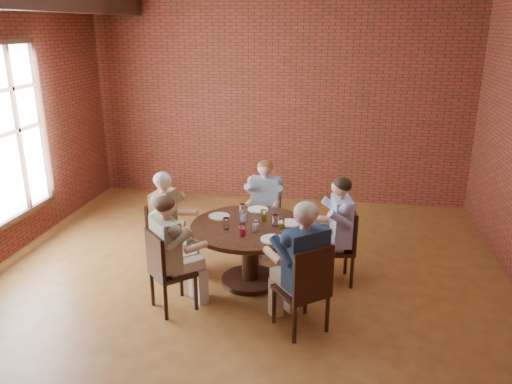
% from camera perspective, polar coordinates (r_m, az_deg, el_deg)
% --- Properties ---
extents(floor, '(7.00, 7.00, 0.00)m').
position_cam_1_polar(floor, '(5.96, -2.24, -11.56)').
color(floor, olive).
rests_on(floor, ground).
extents(wall_back, '(7.00, 0.00, 7.00)m').
position_cam_1_polar(wall_back, '(8.70, 2.50, 10.03)').
color(wall_back, maroon).
rests_on(wall_back, ground).
extents(wall_front, '(7.00, 0.00, 7.00)m').
position_cam_1_polar(wall_front, '(2.29, -22.33, -17.27)').
color(wall_front, maroon).
rests_on(wall_front, ground).
extents(dining_table, '(1.41, 1.41, 0.75)m').
position_cam_1_polar(dining_table, '(5.97, -0.66, -5.78)').
color(dining_table, black).
rests_on(dining_table, floor).
extents(chair_a, '(0.50, 0.50, 0.93)m').
position_cam_1_polar(chair_a, '(6.09, 9.80, -5.76)').
color(chair_a, black).
rests_on(chair_a, floor).
extents(diner_a, '(0.74, 0.64, 1.33)m').
position_cam_1_polar(diner_a, '(6.01, 9.09, -4.43)').
color(diner_a, '#4859BB').
rests_on(diner_a, floor).
extents(chair_b, '(0.41, 0.41, 0.90)m').
position_cam_1_polar(chair_b, '(6.92, 1.09, -2.57)').
color(chair_b, black).
rests_on(chair_b, floor).
extents(diner_b, '(0.51, 0.62, 1.27)m').
position_cam_1_polar(diner_b, '(6.80, 0.98, -1.68)').
color(diner_b, gray).
rests_on(diner_b, floor).
extents(chair_c, '(0.46, 0.46, 0.92)m').
position_cam_1_polar(chair_c, '(6.40, -10.59, -4.67)').
color(chair_c, black).
rests_on(chair_c, floor).
extents(diner_c, '(0.68, 0.58, 1.30)m').
position_cam_1_polar(diner_c, '(6.30, -10.02, -3.52)').
color(diner_c, brown).
rests_on(diner_c, floor).
extents(chair_d, '(0.59, 0.59, 0.93)m').
position_cam_1_polar(chair_d, '(5.51, -10.31, -8.57)').
color(chair_d, black).
rests_on(chair_d, floor).
extents(diner_d, '(0.82, 0.81, 1.31)m').
position_cam_1_polar(diner_d, '(5.47, -9.61, -6.94)').
color(diner_d, gray).
rests_on(diner_d, floor).
extents(chair_e, '(0.64, 0.64, 0.97)m').
position_cam_1_polar(chair_e, '(5.06, 5.77, -10.68)').
color(chair_e, black).
rests_on(chair_e, floor).
extents(diner_e, '(0.87, 0.89, 1.39)m').
position_cam_1_polar(diner_e, '(5.05, 5.23, -8.51)').
color(diner_e, '#1A2D49').
rests_on(diner_e, floor).
extents(plate_a, '(0.26, 0.26, 0.01)m').
position_cam_1_polar(plate_a, '(5.94, 3.78, -3.56)').
color(plate_a, white).
rests_on(plate_a, dining_table).
extents(plate_b, '(0.26, 0.26, 0.01)m').
position_cam_1_polar(plate_b, '(6.35, 0.21, -1.99)').
color(plate_b, white).
rests_on(plate_b, dining_table).
extents(plate_c, '(0.26, 0.26, 0.01)m').
position_cam_1_polar(plate_c, '(6.15, -4.24, -2.77)').
color(plate_c, white).
rests_on(plate_c, dining_table).
extents(plate_d, '(0.26, 0.26, 0.01)m').
position_cam_1_polar(plate_d, '(5.50, 1.87, -5.40)').
color(plate_d, white).
rests_on(plate_d, dining_table).
extents(glass_a, '(0.07, 0.07, 0.14)m').
position_cam_1_polar(glass_a, '(5.83, 2.23, -3.28)').
color(glass_a, white).
rests_on(glass_a, dining_table).
extents(glass_b, '(0.07, 0.07, 0.14)m').
position_cam_1_polar(glass_b, '(5.98, 0.87, -2.69)').
color(glass_b, white).
rests_on(glass_b, dining_table).
extents(glass_c, '(0.07, 0.07, 0.14)m').
position_cam_1_polar(glass_c, '(6.17, -1.59, -2.01)').
color(glass_c, white).
rests_on(glass_c, dining_table).
extents(glass_d, '(0.07, 0.07, 0.14)m').
position_cam_1_polar(glass_d, '(5.97, -1.41, -2.72)').
color(glass_d, white).
rests_on(glass_d, dining_table).
extents(glass_e, '(0.07, 0.07, 0.14)m').
position_cam_1_polar(glass_e, '(5.75, -3.45, -3.61)').
color(glass_e, white).
rests_on(glass_e, dining_table).
extents(glass_f, '(0.07, 0.07, 0.14)m').
position_cam_1_polar(glass_f, '(5.56, -1.61, -4.38)').
color(glass_f, white).
rests_on(glass_f, dining_table).
extents(glass_g, '(0.07, 0.07, 0.14)m').
position_cam_1_polar(glass_g, '(5.70, -0.06, -3.81)').
color(glass_g, white).
rests_on(glass_g, dining_table).
extents(glass_h, '(0.07, 0.07, 0.14)m').
position_cam_1_polar(glass_h, '(5.71, 2.97, -3.79)').
color(glass_h, white).
rests_on(glass_h, dining_table).
extents(smartphone, '(0.08, 0.14, 0.01)m').
position_cam_1_polar(smartphone, '(5.52, 1.98, -5.34)').
color(smartphone, black).
rests_on(smartphone, dining_table).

